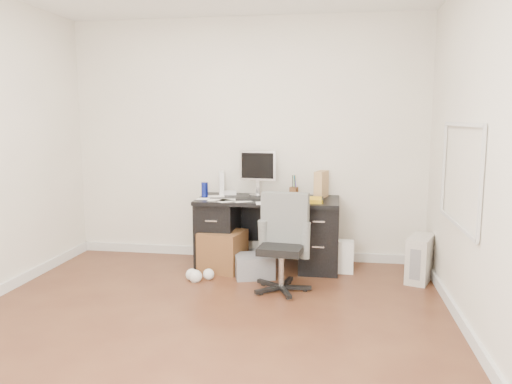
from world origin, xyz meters
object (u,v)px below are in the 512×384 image
at_px(desk, 268,230).
at_px(office_chair, 282,243).
at_px(lcd_monitor, 258,173).
at_px(keyboard, 256,199).
at_px(pc_tower, 420,258).
at_px(wicker_basket, 223,251).

bearing_deg(desk, office_chair, -73.04).
distance_m(desk, lcd_monitor, 0.64).
bearing_deg(office_chair, keyboard, 124.57).
xyz_separation_m(keyboard, pc_tower, (1.66, -0.11, -0.54)).
bearing_deg(lcd_monitor, pc_tower, -8.47).
xyz_separation_m(desk, lcd_monitor, (-0.13, 0.15, 0.60)).
distance_m(keyboard, wicker_basket, 0.66).
height_order(pc_tower, wicker_basket, pc_tower).
xyz_separation_m(keyboard, office_chair, (0.33, -0.62, -0.31)).
height_order(office_chair, pc_tower, office_chair).
distance_m(office_chair, wicker_basket, 0.91).
height_order(desk, wicker_basket, desk).
distance_m(keyboard, pc_tower, 1.75).
relative_size(lcd_monitor, wicker_basket, 1.21).
distance_m(lcd_monitor, pc_tower, 1.90).
bearing_deg(keyboard, desk, 39.53).
bearing_deg(keyboard, pc_tower, -12.97).
height_order(keyboard, pc_tower, keyboard).
distance_m(lcd_monitor, office_chair, 1.11).
relative_size(desk, pc_tower, 3.35).
relative_size(keyboard, wicker_basket, 1.01).
distance_m(keyboard, office_chair, 0.77).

